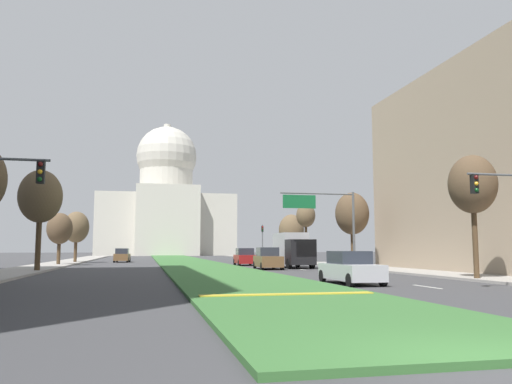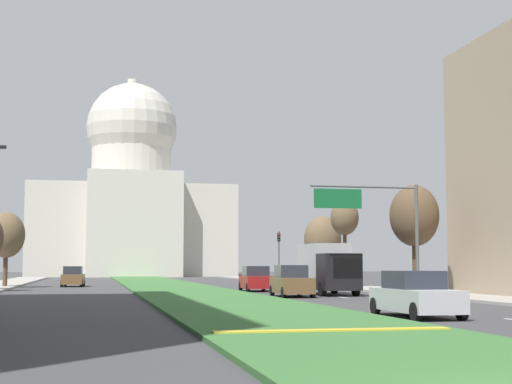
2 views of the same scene
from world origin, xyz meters
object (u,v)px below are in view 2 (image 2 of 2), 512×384
object	(u,v)px
traffic_light_far_right	(279,250)
capitol_building	(131,204)
sedan_midblock	(292,282)
sedan_distant	(256,280)
box_truck_delivery	(327,268)
sedan_lead_stopped	(415,295)
overhead_guide_sign	(377,215)
sedan_far_horizon	(73,277)
street_tree_left_distant	(6,235)
street_tree_right_far	(345,219)
street_tree_right_distant	(323,239)
street_tree_right_mid	(414,216)

from	to	relation	value
traffic_light_far_right	capitol_building	bearing A→B (deg)	101.63
sedan_midblock	sedan_distant	bearing A→B (deg)	90.55
sedan_midblock	box_truck_delivery	distance (m)	3.96
traffic_light_far_right	sedan_distant	distance (m)	21.65
sedan_distant	sedan_lead_stopped	bearing A→B (deg)	-90.04
overhead_guide_sign	sedan_far_horizon	bearing A→B (deg)	122.54
capitol_building	sedan_distant	world-z (taller)	capitol_building
street_tree_left_distant	box_truck_delivery	xyz separation A→B (m)	(21.44, -19.42, -2.60)
street_tree_right_far	sedan_midblock	distance (m)	17.31
street_tree_right_far	street_tree_right_distant	distance (m)	6.89
street_tree_right_distant	sedan_lead_stopped	bearing A→B (deg)	-102.11
street_tree_right_mid	street_tree_left_distant	xyz separation A→B (m)	(-26.39, 21.65, -0.59)
sedan_midblock	box_truck_delivery	world-z (taller)	box_truck_delivery
traffic_light_far_right	sedan_far_horizon	distance (m)	20.62
street_tree_right_mid	sedan_distant	world-z (taller)	street_tree_right_mid
sedan_midblock	overhead_guide_sign	bearing A→B (deg)	-33.40
capitol_building	street_tree_right_far	bearing A→B (deg)	-79.58
street_tree_right_far	sedan_far_horizon	world-z (taller)	street_tree_right_far
overhead_guide_sign	street_tree_right_distant	bearing A→B (deg)	80.43
street_tree_right_distant	street_tree_right_mid	bearing A→B (deg)	-91.18
overhead_guide_sign	sedan_midblock	world-z (taller)	overhead_guide_sign
street_tree_right_mid	street_tree_left_distant	distance (m)	34.14
sedan_midblock	box_truck_delivery	bearing A→B (deg)	39.85
sedan_lead_stopped	sedan_midblock	world-z (taller)	sedan_midblock
sedan_distant	overhead_guide_sign	bearing A→B (deg)	-70.75
overhead_guide_sign	street_tree_right_distant	distance (m)	24.44
box_truck_delivery	street_tree_right_far	bearing A→B (deg)	66.68
capitol_building	street_tree_left_distant	distance (m)	67.41
traffic_light_far_right	sedan_midblock	bearing A→B (deg)	-102.22
overhead_guide_sign	sedan_midblock	bearing A→B (deg)	146.60
street_tree_left_distant	sedan_far_horizon	xyz separation A→B (m)	(5.36, 2.53, -3.46)
street_tree_right_distant	sedan_distant	bearing A→B (deg)	-126.25
capitol_building	street_tree_right_far	distance (m)	74.53
street_tree_left_distant	sedan_lead_stopped	xyz separation A→B (m)	(18.35, -40.11, -3.49)
capitol_building	sedan_far_horizon	distance (m)	64.58
street_tree_left_distant	sedan_distant	world-z (taller)	street_tree_left_distant
capitol_building	sedan_distant	size ratio (longest dim) A/B	7.75
sedan_midblock	sedan_distant	world-z (taller)	sedan_midblock
capitol_building	sedan_far_horizon	bearing A→B (deg)	-97.09
street_tree_left_distant	sedan_midblock	xyz separation A→B (m)	(18.46, -21.90, -3.41)
overhead_guide_sign	sedan_lead_stopped	size ratio (longest dim) A/B	1.39
street_tree_right_distant	sedan_far_horizon	xyz separation A→B (m)	(-21.46, 3.18, -3.28)
overhead_guide_sign	sedan_distant	world-z (taller)	overhead_guide_sign
street_tree_right_mid	street_tree_left_distant	world-z (taller)	street_tree_right_mid
traffic_light_far_right	sedan_midblock	size ratio (longest dim) A/B	1.14
street_tree_right_mid	sedan_midblock	xyz separation A→B (m)	(-7.92, -0.25, -4.01)
street_tree_right_far	street_tree_right_distant	size ratio (longest dim) A/B	1.14
capitol_building	sedan_distant	xyz separation A→B (m)	(5.17, -77.80, -11.28)
street_tree_right_mid	overhead_guide_sign	bearing A→B (deg)	-139.66
street_tree_right_mid	sedan_lead_stopped	bearing A→B (deg)	-113.53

